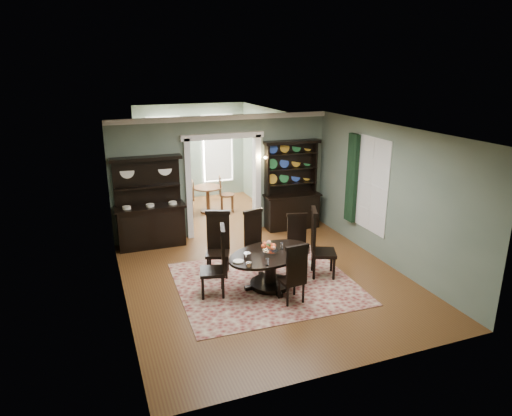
{
  "coord_description": "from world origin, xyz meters",
  "views": [
    {
      "loc": [
        -3.15,
        -7.68,
        4.17
      ],
      "look_at": [
        -0.02,
        0.6,
        1.37
      ],
      "focal_mm": 32.0,
      "sensor_mm": 36.0,
      "label": 1
    }
  ],
  "objects": [
    {
      "name": "chair_near",
      "position": [
        0.11,
        -1.0,
        0.61
      ],
      "size": [
        0.46,
        0.44,
        1.17
      ],
      "rotation": [
        0.0,
        0.0,
        0.08
      ],
      "color": "black",
      "rests_on": "rug"
    },
    {
      "name": "sideboard",
      "position": [
        -1.88,
        2.75,
        0.75
      ],
      "size": [
        1.64,
        0.59,
        2.15
      ],
      "rotation": [
        0.0,
        0.0,
        -0.01
      ],
      "color": "black",
      "rests_on": "floor"
    },
    {
      "name": "parlor_chair_right",
      "position": [
        0.52,
        4.67,
        0.57
      ],
      "size": [
        0.47,
        0.46,
        1.06
      ],
      "rotation": [
        0.0,
        0.0,
        -1.77
      ],
      "color": "#562D18",
      "rests_on": "parlor_floor"
    },
    {
      "name": "doorway_trim",
      "position": [
        0.0,
        3.0,
        1.62
      ],
      "size": [
        2.08,
        0.25,
        2.57
      ],
      "color": "silver",
      "rests_on": "floor"
    },
    {
      "name": "room",
      "position": [
        0.0,
        0.04,
        1.58
      ],
      "size": [
        5.51,
        6.01,
        3.01
      ],
      "color": "brown",
      "rests_on": "ground"
    },
    {
      "name": "wall_sconce",
      "position": [
        0.95,
        2.85,
        1.89
      ],
      "size": [
        0.27,
        0.21,
        0.21
      ],
      "color": "gold",
      "rests_on": "back_wall_right"
    },
    {
      "name": "centerpiece",
      "position": [
        -0.04,
        -0.24,
        0.78
      ],
      "size": [
        1.53,
        0.99,
        0.25
      ],
      "color": "silver",
      "rests_on": "dining_table"
    },
    {
      "name": "dining_table",
      "position": [
        -0.04,
        -0.23,
        0.49
      ],
      "size": [
        2.1,
        2.1,
        0.71
      ],
      "rotation": [
        0.0,
        0.0,
        0.31
      ],
      "color": "black",
      "rests_on": "rug"
    },
    {
      "name": "chair_far_right",
      "position": [
        0.87,
        0.47,
        0.61
      ],
      "size": [
        0.52,
        0.5,
        1.16
      ],
      "rotation": [
        0.0,
        0.0,
        2.89
      ],
      "color": "black",
      "rests_on": "rug"
    },
    {
      "name": "chair_end_left",
      "position": [
        -1.07,
        -0.18,
        0.71
      ],
      "size": [
        0.58,
        0.6,
        1.35
      ],
      "rotation": [
        0.0,
        0.0,
        1.33
      ],
      "color": "black",
      "rests_on": "rug"
    },
    {
      "name": "rug",
      "position": [
        -0.08,
        -0.09,
        0.01
      ],
      "size": [
        3.5,
        3.14,
        0.01
      ],
      "primitive_type": "cube",
      "rotation": [
        0.0,
        0.0,
        -0.03
      ],
      "color": "maroon",
      "rests_on": "floor"
    },
    {
      "name": "parlor",
      "position": [
        0.0,
        5.53,
        1.52
      ],
      "size": [
        3.51,
        3.5,
        3.01
      ],
      "color": "brown",
      "rests_on": "ground"
    },
    {
      "name": "parlor_chair_left",
      "position": [
        -0.55,
        4.61,
        0.55
      ],
      "size": [
        0.45,
        0.44,
        1.03
      ],
      "rotation": [
        0.0,
        0.0,
        1.46
      ],
      "color": "#562D18",
      "rests_on": "parlor_floor"
    },
    {
      "name": "welsh_dresser",
      "position": [
        1.78,
        2.75,
        0.84
      ],
      "size": [
        1.51,
        0.61,
        2.32
      ],
      "rotation": [
        0.0,
        0.0,
        -0.05
      ],
      "color": "black",
      "rests_on": "floor"
    },
    {
      "name": "chair_far_mid",
      "position": [
        0.05,
        0.84,
        0.65
      ],
      "size": [
        0.55,
        0.53,
        1.23
      ],
      "rotation": [
        0.0,
        0.0,
        3.39
      ],
      "color": "black",
      "rests_on": "rug"
    },
    {
      "name": "parlor_table",
      "position": [
        0.04,
        4.75,
        0.51
      ],
      "size": [
        0.84,
        0.84,
        0.78
      ],
      "color": "#562D18",
      "rests_on": "parlor_floor"
    },
    {
      "name": "right_window",
      "position": [
        2.69,
        0.93,
        1.6
      ],
      "size": [
        0.15,
        1.47,
        2.12
      ],
      "color": "white",
      "rests_on": "wall_right"
    },
    {
      "name": "chair_far_left",
      "position": [
        -0.81,
        0.73,
        0.7
      ],
      "size": [
        0.63,
        0.61,
        1.33
      ],
      "rotation": [
        0.0,
        0.0,
        2.77
      ],
      "color": "black",
      "rests_on": "rug"
    },
    {
      "name": "chair_end_right",
      "position": [
        1.04,
        -0.12,
        0.75
      ],
      "size": [
        0.66,
        0.68,
        1.43
      ],
      "rotation": [
        0.0,
        0.0,
        -1.96
      ],
      "color": "black",
      "rests_on": "rug"
    }
  ]
}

